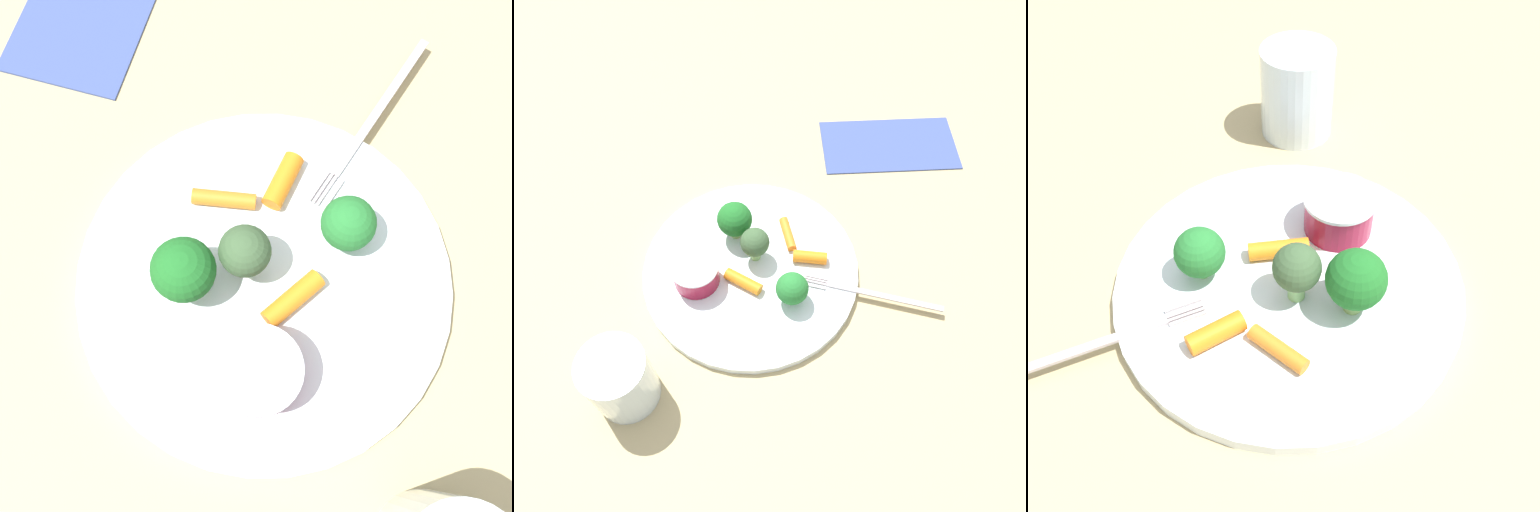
# 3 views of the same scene
# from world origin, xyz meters

# --- Properties ---
(ground_plane) EXTENTS (2.40, 2.40, 0.00)m
(ground_plane) POSITION_xyz_m (0.00, 0.00, 0.00)
(ground_plane) COLOR tan
(plate) EXTENTS (0.27, 0.27, 0.01)m
(plate) POSITION_xyz_m (0.00, 0.00, 0.01)
(plate) COLOR white
(plate) RESTS_ON ground_plane
(sauce_cup) EXTENTS (0.06, 0.06, 0.04)m
(sauce_cup) POSITION_xyz_m (-0.06, -0.04, 0.03)
(sauce_cup) COLOR maroon
(sauce_cup) RESTS_ON plate
(broccoli_floret_0) EXTENTS (0.04, 0.04, 0.05)m
(broccoli_floret_0) POSITION_xyz_m (0.00, 0.02, 0.04)
(broccoli_floret_0) COLOR #82B972
(broccoli_floret_0) RESTS_ON plate
(broccoli_floret_1) EXTENTS (0.04, 0.04, 0.05)m
(broccoli_floret_1) POSITION_xyz_m (0.06, -0.02, 0.04)
(broccoli_floret_1) COLOR #85C66C
(broccoli_floret_1) RESTS_ON plate
(broccoli_floret_2) EXTENTS (0.04, 0.04, 0.06)m
(broccoli_floret_2) POSITION_xyz_m (-0.04, 0.04, 0.04)
(broccoli_floret_2) COLOR #84AB5C
(broccoli_floret_2) RESTS_ON plate
(carrot_stick_0) EXTENTS (0.04, 0.02, 0.02)m
(carrot_stick_0) POSITION_xyz_m (0.07, 0.03, 0.02)
(carrot_stick_0) COLOR orange
(carrot_stick_0) RESTS_ON plate
(carrot_stick_1) EXTENTS (0.04, 0.05, 0.01)m
(carrot_stick_1) POSITION_xyz_m (0.03, 0.06, 0.02)
(carrot_stick_1) COLOR orange
(carrot_stick_1) RESTS_ON plate
(carrot_stick_2) EXTENTS (0.05, 0.02, 0.01)m
(carrot_stick_2) POSITION_xyz_m (-0.00, -0.03, 0.02)
(carrot_stick_2) COLOR orange
(carrot_stick_2) RESTS_ON plate
(fork) EXTENTS (0.17, 0.02, 0.00)m
(fork) POSITION_xyz_m (0.15, 0.01, 0.01)
(fork) COLOR #BDB0B1
(fork) RESTS_ON plate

